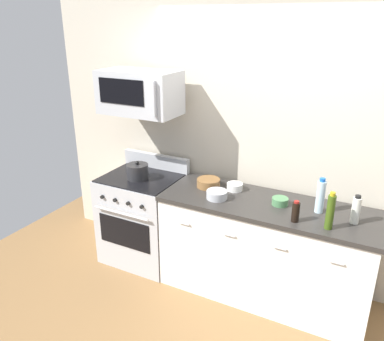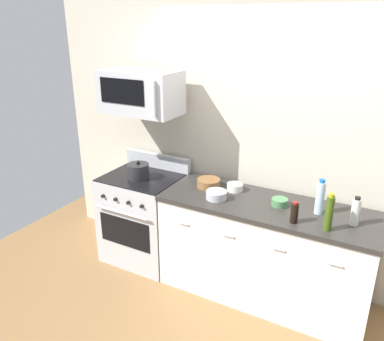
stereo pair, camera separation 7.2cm
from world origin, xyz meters
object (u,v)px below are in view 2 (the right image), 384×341
(microwave, at_px, (141,92))
(bottle_soy_sauce_dark, at_px, (294,213))
(range_oven, at_px, (144,217))
(bowl_white_ceramic, at_px, (235,187))
(bowl_wooden_salad, at_px, (209,183))
(stockpot, at_px, (138,171))
(bottle_water_clear, at_px, (320,197))
(bottle_vinegar_white, at_px, (355,212))
(bottle_olive_oil, at_px, (329,213))
(bowl_steel_prep, at_px, (216,195))
(bowl_green_glaze, at_px, (280,202))

(microwave, height_order, bottle_soy_sauce_dark, microwave)
(range_oven, height_order, bowl_white_ceramic, range_oven)
(bowl_wooden_salad, bearing_deg, stockpot, -168.21)
(bottle_water_clear, bearing_deg, bottle_soy_sauce_dark, -118.47)
(bottle_water_clear, bearing_deg, bottle_vinegar_white, -12.84)
(bottle_water_clear, bearing_deg, bottle_olive_oil, -64.61)
(bottle_olive_oil, bearing_deg, bowl_wooden_salad, 165.39)
(bottle_vinegar_white, bearing_deg, stockpot, -179.15)
(range_oven, relative_size, bottle_olive_oil, 3.61)
(bottle_vinegar_white, relative_size, bottle_soy_sauce_dark, 1.34)
(stockpot, bearing_deg, range_oven, 90.00)
(stockpot, bearing_deg, bowl_steel_prep, -3.59)
(microwave, bearing_deg, range_oven, -90.29)
(bowl_wooden_salad, bearing_deg, bowl_white_ceramic, 9.17)
(bottle_soy_sauce_dark, height_order, stockpot, stockpot)
(microwave, relative_size, bowl_wooden_salad, 3.45)
(range_oven, relative_size, bowl_wooden_salad, 4.96)
(bowl_white_ceramic, height_order, bowl_green_glaze, bowl_white_ceramic)
(stockpot, bearing_deg, microwave, 89.87)
(range_oven, distance_m, bottle_olive_oil, 1.93)
(range_oven, relative_size, bottle_water_clear, 3.62)
(bottle_vinegar_white, xyz_separation_m, bottle_soy_sauce_dark, (-0.41, -0.18, -0.03))
(microwave, xyz_separation_m, bottle_water_clear, (1.71, -0.01, -0.69))
(stockpot, bearing_deg, bowl_white_ceramic, 11.10)
(range_oven, bearing_deg, bottle_vinegar_white, -0.69)
(bowl_steel_prep, distance_m, stockpot, 0.87)
(bottle_soy_sauce_dark, xyz_separation_m, stockpot, (-1.58, 0.15, -0.01))
(bottle_soy_sauce_dark, bearing_deg, bottle_olive_oil, 1.05)
(range_oven, distance_m, bowl_steel_prep, 1.00)
(bottle_vinegar_white, distance_m, stockpot, 1.99)
(range_oven, distance_m, bottle_vinegar_white, 2.06)
(bottle_vinegar_white, relative_size, bowl_steel_prep, 1.27)
(microwave, relative_size, bowl_steel_prep, 4.08)
(bowl_wooden_salad, bearing_deg, bowl_steel_prep, -48.71)
(bottle_olive_oil, relative_size, bottle_vinegar_white, 1.27)
(bottle_water_clear, bearing_deg, range_oven, -178.69)
(bowl_steel_prep, relative_size, bowl_green_glaze, 1.34)
(range_oven, bearing_deg, bowl_white_ceramic, 7.96)
(bowl_steel_prep, bearing_deg, bottle_water_clear, 9.94)
(range_oven, height_order, bottle_water_clear, bottle_water_clear)
(microwave, bearing_deg, stockpot, -90.13)
(bottle_vinegar_white, bearing_deg, bowl_steel_prep, -175.69)
(bowl_steel_prep, relative_size, bowl_white_ceramic, 1.26)
(bottle_soy_sauce_dark, height_order, bowl_steel_prep, bottle_soy_sauce_dark)
(bottle_water_clear, distance_m, stockpot, 1.71)
(bottle_vinegar_white, bearing_deg, range_oven, 179.31)
(range_oven, bearing_deg, bowl_steel_prep, -7.07)
(bowl_green_glaze, distance_m, stockpot, 1.40)
(bottle_water_clear, height_order, bowl_green_glaze, bottle_water_clear)
(range_oven, xyz_separation_m, bowl_green_glaze, (1.39, 0.02, 0.48))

